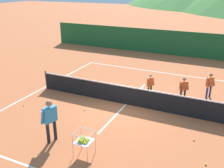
{
  "coord_description": "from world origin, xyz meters",
  "views": [
    {
      "loc": [
        4.23,
        -10.71,
        5.6
      ],
      "look_at": [
        -0.66,
        -0.23,
        1.05
      ],
      "focal_mm": 41.29,
      "sensor_mm": 36.0,
      "label": 1
    }
  ],
  "objects_px": {
    "instructor": "(50,117)",
    "student_0": "(150,83)",
    "student_1": "(184,87)",
    "tennis_ball_3": "(85,110)",
    "ball_cart": "(83,140)",
    "tennis_ball_6": "(194,140)",
    "tennis_ball_4": "(24,105)",
    "tennis_ball_1": "(206,164)",
    "tennis_net": "(126,95)",
    "student_2": "(210,83)"
  },
  "relations": [
    {
      "from": "instructor",
      "to": "tennis_ball_6",
      "type": "distance_m",
      "value": 5.49
    },
    {
      "from": "student_1",
      "to": "tennis_ball_6",
      "type": "xyz_separation_m",
      "value": [
        1.09,
        -3.36,
        -0.73
      ]
    },
    {
      "from": "student_2",
      "to": "tennis_ball_6",
      "type": "bearing_deg",
      "value": -90.64
    },
    {
      "from": "tennis_net",
      "to": "tennis_ball_1",
      "type": "distance_m",
      "value": 5.19
    },
    {
      "from": "student_0",
      "to": "ball_cart",
      "type": "distance_m",
      "value": 5.74
    },
    {
      "from": "instructor",
      "to": "ball_cart",
      "type": "relative_size",
      "value": 1.88
    },
    {
      "from": "tennis_net",
      "to": "tennis_ball_6",
      "type": "relative_size",
      "value": 143.87
    },
    {
      "from": "tennis_net",
      "to": "student_1",
      "type": "relative_size",
      "value": 7.66
    },
    {
      "from": "student_0",
      "to": "student_1",
      "type": "bearing_deg",
      "value": 5.43
    },
    {
      "from": "tennis_ball_3",
      "to": "tennis_ball_6",
      "type": "height_order",
      "value": "same"
    },
    {
      "from": "instructor",
      "to": "tennis_ball_3",
      "type": "relative_size",
      "value": 24.89
    },
    {
      "from": "ball_cart",
      "to": "tennis_ball_3",
      "type": "height_order",
      "value": "ball_cart"
    },
    {
      "from": "tennis_ball_4",
      "to": "student_0",
      "type": "bearing_deg",
      "value": 34.83
    },
    {
      "from": "student_0",
      "to": "tennis_ball_4",
      "type": "xyz_separation_m",
      "value": [
        -5.24,
        -3.65,
        -0.73
      ]
    },
    {
      "from": "tennis_ball_1",
      "to": "student_0",
      "type": "bearing_deg",
      "value": 126.53
    },
    {
      "from": "ball_cart",
      "to": "tennis_ball_3",
      "type": "bearing_deg",
      "value": 120.37
    },
    {
      "from": "instructor",
      "to": "student_0",
      "type": "bearing_deg",
      "value": 68.79
    },
    {
      "from": "instructor",
      "to": "student_1",
      "type": "bearing_deg",
      "value": 56.01
    },
    {
      "from": "student_2",
      "to": "tennis_ball_4",
      "type": "relative_size",
      "value": 19.78
    },
    {
      "from": "tennis_net",
      "to": "tennis_ball_3",
      "type": "distance_m",
      "value": 2.15
    },
    {
      "from": "tennis_ball_1",
      "to": "tennis_ball_3",
      "type": "height_order",
      "value": "same"
    },
    {
      "from": "tennis_ball_3",
      "to": "tennis_ball_4",
      "type": "bearing_deg",
      "value": -164.41
    },
    {
      "from": "instructor",
      "to": "student_2",
      "type": "height_order",
      "value": "instructor"
    },
    {
      "from": "student_0",
      "to": "instructor",
      "type": "bearing_deg",
      "value": -111.21
    },
    {
      "from": "instructor",
      "to": "tennis_ball_3",
      "type": "bearing_deg",
      "value": 93.39
    },
    {
      "from": "tennis_net",
      "to": "tennis_ball_1",
      "type": "relative_size",
      "value": 143.87
    },
    {
      "from": "tennis_ball_3",
      "to": "tennis_ball_1",
      "type": "bearing_deg",
      "value": -16.63
    },
    {
      "from": "tennis_ball_6",
      "to": "tennis_net",
      "type": "bearing_deg",
      "value": 152.61
    },
    {
      "from": "student_0",
      "to": "student_1",
      "type": "relative_size",
      "value": 1.0
    },
    {
      "from": "student_0",
      "to": "tennis_ball_3",
      "type": "distance_m",
      "value": 3.7
    },
    {
      "from": "tennis_ball_3",
      "to": "tennis_ball_6",
      "type": "xyz_separation_m",
      "value": [
        5.06,
        -0.38,
        0.0
      ]
    },
    {
      "from": "student_1",
      "to": "tennis_ball_3",
      "type": "xyz_separation_m",
      "value": [
        -3.96,
        -2.98,
        -0.73
      ]
    },
    {
      "from": "tennis_ball_1",
      "to": "tennis_ball_3",
      "type": "xyz_separation_m",
      "value": [
        -5.62,
        1.68,
        0.0
      ]
    },
    {
      "from": "instructor",
      "to": "student_0",
      "type": "height_order",
      "value": "instructor"
    },
    {
      "from": "instructor",
      "to": "student_2",
      "type": "distance_m",
      "value": 8.3
    },
    {
      "from": "student_2",
      "to": "tennis_ball_4",
      "type": "distance_m",
      "value": 9.42
    },
    {
      "from": "tennis_net",
      "to": "student_0",
      "type": "distance_m",
      "value": 1.6
    },
    {
      "from": "instructor",
      "to": "tennis_ball_6",
      "type": "height_order",
      "value": "instructor"
    },
    {
      "from": "tennis_ball_3",
      "to": "tennis_ball_6",
      "type": "distance_m",
      "value": 5.07
    },
    {
      "from": "tennis_ball_4",
      "to": "student_1",
      "type": "bearing_deg",
      "value": 28.82
    },
    {
      "from": "student_0",
      "to": "tennis_ball_4",
      "type": "relative_size",
      "value": 18.74
    },
    {
      "from": "instructor",
      "to": "student_0",
      "type": "relative_size",
      "value": 1.33
    },
    {
      "from": "instructor",
      "to": "tennis_ball_6",
      "type": "xyz_separation_m",
      "value": [
        4.9,
        2.28,
        -0.98
      ]
    },
    {
      "from": "instructor",
      "to": "tennis_ball_4",
      "type": "relative_size",
      "value": 24.89
    },
    {
      "from": "tennis_net",
      "to": "tennis_ball_1",
      "type": "xyz_separation_m",
      "value": [
        4.11,
        -3.13,
        -0.47
      ]
    },
    {
      "from": "instructor",
      "to": "tennis_ball_1",
      "type": "height_order",
      "value": "instructor"
    },
    {
      "from": "tennis_net",
      "to": "ball_cart",
      "type": "height_order",
      "value": "tennis_net"
    },
    {
      "from": "tennis_ball_1",
      "to": "tennis_net",
      "type": "bearing_deg",
      "value": 142.69
    },
    {
      "from": "ball_cart",
      "to": "student_0",
      "type": "bearing_deg",
      "value": 84.04
    },
    {
      "from": "tennis_ball_3",
      "to": "tennis_ball_4",
      "type": "height_order",
      "value": "same"
    }
  ]
}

